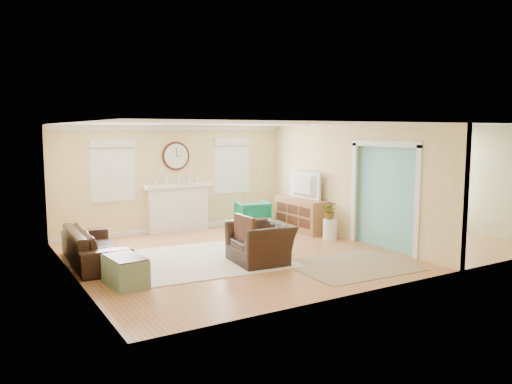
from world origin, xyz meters
TOP-DOWN VIEW (x-y plane):
  - floor at (0.00, 0.00)m, footprint 9.00×9.00m
  - wall_back at (0.00, 3.00)m, footprint 9.00×0.02m
  - wall_front at (0.00, -3.00)m, footprint 9.00×0.02m
  - wall_left at (-4.50, 0.00)m, footprint 0.02×6.00m
  - wall_right at (4.50, 0.00)m, footprint 0.02×6.00m
  - ceiling at (0.00, 0.00)m, footprint 9.00×6.00m
  - partition at (1.51, 0.28)m, footprint 0.17×6.00m
  - fireplace at (-1.50, 2.88)m, footprint 1.70×0.30m
  - wall_clock at (-1.50, 2.97)m, footprint 0.70×0.07m
  - window_left at (-3.05, 2.95)m, footprint 1.05×0.13m
  - window_right at (0.05, 2.95)m, footprint 1.05×0.13m
  - french_doors at (4.45, 0.00)m, footprint 0.06×1.70m
  - pendant at (3.00, 0.00)m, footprint 0.30×0.30m
  - rug_cream at (-2.15, 0.04)m, footprint 3.25×2.88m
  - rug_jute at (0.00, -1.77)m, footprint 2.21×1.84m
  - rug_grey at (2.79, 0.26)m, footprint 2.42×3.02m
  - sofa at (-3.98, 0.84)m, footprint 0.96×2.29m
  - eames_chair at (-1.29, -0.69)m, footprint 1.10×1.23m
  - green_chair at (0.17, 2.10)m, footprint 0.92×0.94m
  - trunk at (-3.89, -0.81)m, footprint 0.58×0.87m
  - credenza at (1.15, 1.37)m, footprint 0.55×1.63m
  - tv at (1.13, 1.37)m, footprint 0.18×1.17m
  - garden_stool at (1.11, 0.21)m, footprint 0.32×0.32m
  - potted_plant at (1.11, 0.21)m, footprint 0.46×0.47m
  - dining_table at (2.79, 0.26)m, footprint 1.17×1.82m
  - dining_chair_n at (2.79, 1.45)m, footprint 0.47×0.47m
  - dining_chair_s at (2.87, -0.84)m, footprint 0.41×0.41m
  - dining_chair_w at (2.21, 0.27)m, footprint 0.42×0.42m
  - dining_chair_e at (3.50, 0.25)m, footprint 0.42×0.42m

SIDE VIEW (x-z plane):
  - floor at x=0.00m, z-range 0.00..0.00m
  - rug_jute at x=0.00m, z-range 0.00..0.01m
  - rug_grey at x=2.79m, z-range 0.00..0.01m
  - rug_cream at x=-2.15m, z-range 0.00..0.02m
  - garden_stool at x=1.11m, z-range 0.00..0.47m
  - trunk at x=-3.89m, z-range 0.00..0.48m
  - dining_table at x=2.79m, z-range 0.00..0.60m
  - sofa at x=-3.98m, z-range 0.00..0.66m
  - green_chair at x=0.17m, z-range 0.00..0.71m
  - eames_chair at x=-1.29m, z-range 0.00..0.75m
  - credenza at x=1.15m, z-range 0.00..0.80m
  - dining_chair_n at x=2.79m, z-range 0.07..0.94m
  - dining_chair_w at x=2.21m, z-range 0.07..0.94m
  - dining_chair_e at x=3.50m, z-range 0.07..0.94m
  - dining_chair_s at x=2.87m, z-range 0.08..0.99m
  - fireplace at x=-1.50m, z-range 0.01..1.18m
  - potted_plant at x=1.11m, z-range 0.47..0.86m
  - french_doors at x=4.45m, z-range 0.00..2.20m
  - tv at x=1.13m, z-range 0.80..1.47m
  - wall_back at x=0.00m, z-range 0.00..2.60m
  - wall_front at x=0.00m, z-range 0.00..2.60m
  - wall_left at x=-4.50m, z-range 0.00..2.60m
  - wall_right at x=4.50m, z-range 0.00..2.60m
  - partition at x=1.51m, z-range 0.06..2.66m
  - window_left at x=-3.05m, z-range 0.95..2.37m
  - window_right at x=0.05m, z-range 0.95..2.37m
  - wall_clock at x=-1.50m, z-range 1.50..2.20m
  - pendant at x=3.00m, z-range 1.93..2.48m
  - ceiling at x=0.00m, z-range 2.59..2.61m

